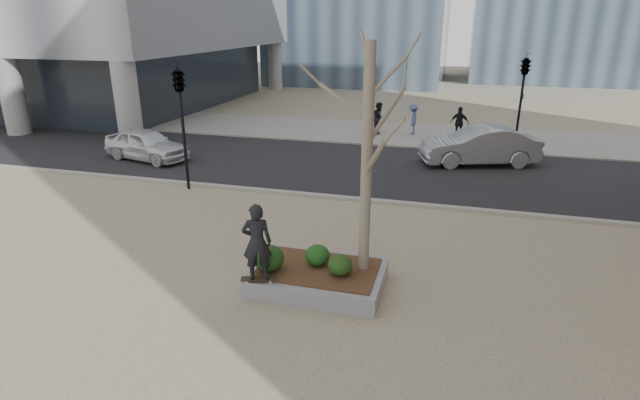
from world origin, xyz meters
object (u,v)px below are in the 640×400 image
(skateboard, at_px, (259,280))
(police_car, at_px, (146,144))
(skateboarder, at_px, (257,242))
(planter, at_px, (318,278))

(skateboard, relative_size, police_car, 0.20)
(skateboard, xyz_separation_m, skateboarder, (-0.00, 0.00, 0.91))
(skateboarder, height_order, police_car, skateboarder)
(police_car, bearing_deg, skateboarder, -122.95)
(planter, height_order, police_car, police_car)
(planter, relative_size, skateboard, 3.85)
(skateboarder, bearing_deg, planter, -159.03)
(police_car, bearing_deg, skateboard, -122.95)
(planter, distance_m, skateboard, 1.43)
(planter, xyz_separation_m, skateboarder, (-1.10, -0.88, 1.17))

